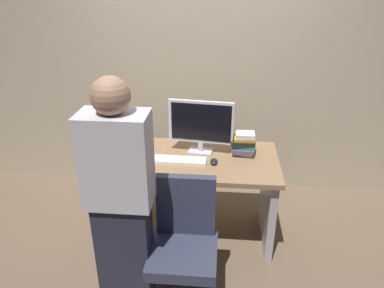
{
  "coord_description": "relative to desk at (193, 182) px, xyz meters",
  "views": [
    {
      "loc": [
        0.24,
        -2.68,
        2.12
      ],
      "look_at": [
        0.0,
        -0.05,
        0.89
      ],
      "focal_mm": 34.29,
      "sensor_mm": 36.0,
      "label": 1
    }
  ],
  "objects": [
    {
      "name": "mouse",
      "position": [
        0.18,
        -0.08,
        0.25
      ],
      "size": [
        0.06,
        0.1,
        0.03
      ],
      "primitive_type": "ellipsoid",
      "color": "black",
      "rests_on": "desk"
    },
    {
      "name": "keyboard",
      "position": [
        -0.1,
        -0.07,
        0.24
      ],
      "size": [
        0.43,
        0.14,
        0.02
      ],
      "primitive_type": "cube",
      "rotation": [
        0.0,
        0.0,
        -0.02
      ],
      "color": "white",
      "rests_on": "desk"
    },
    {
      "name": "ground_plane",
      "position": [
        0.0,
        0.0,
        -0.51
      ],
      "size": [
        9.0,
        9.0,
        0.0
      ],
      "primitive_type": "plane",
      "color": "brown"
    },
    {
      "name": "cup_near_keyboard",
      "position": [
        -0.42,
        -0.16,
        0.29
      ],
      "size": [
        0.06,
        0.06,
        0.1
      ],
      "primitive_type": "cylinder",
      "color": "white",
      "rests_on": "desk"
    },
    {
      "name": "monitor",
      "position": [
        0.06,
        0.12,
        0.49
      ],
      "size": [
        0.54,
        0.16,
        0.46
      ],
      "color": "silver",
      "rests_on": "desk"
    },
    {
      "name": "office_chair",
      "position": [
        0.01,
        -0.78,
        -0.08
      ],
      "size": [
        0.52,
        0.52,
        0.94
      ],
      "color": "black",
      "rests_on": "ground"
    },
    {
      "name": "book_stack",
      "position": [
        0.42,
        0.11,
        0.33
      ],
      "size": [
        0.21,
        0.18,
        0.19
      ],
      "color": "beige",
      "rests_on": "desk"
    },
    {
      "name": "wall_back",
      "position": [
        0.0,
        0.92,
        0.99
      ],
      "size": [
        6.4,
        0.1,
        3.0
      ],
      "primitive_type": "cube",
      "color": "tan",
      "rests_on": "ground"
    },
    {
      "name": "desk",
      "position": [
        0.0,
        0.0,
        0.0
      ],
      "size": [
        1.41,
        0.76,
        0.74
      ],
      "color": "#93704C",
      "rests_on": "ground"
    },
    {
      "name": "person_at_desk",
      "position": [
        -0.37,
        -0.84,
        0.33
      ],
      "size": [
        0.4,
        0.24,
        1.64
      ],
      "color": "#262838",
      "rests_on": "ground"
    }
  ]
}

